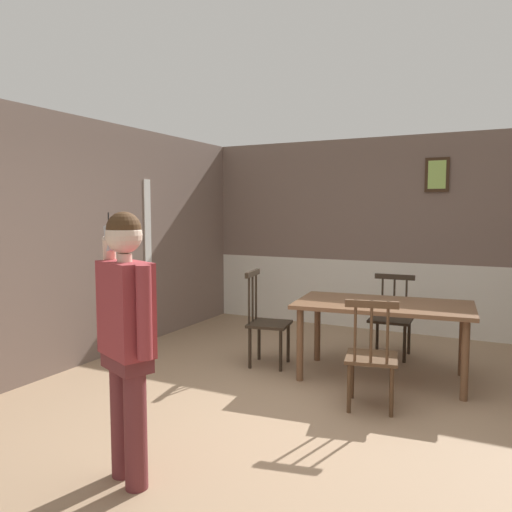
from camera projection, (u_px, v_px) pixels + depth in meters
ground_plane at (309, 414)px, 4.25m from camera, size 7.25×7.25×0.00m
room_back_partition at (394, 239)px, 7.07m from camera, size 5.58×0.17×2.72m
room_left_partition at (65, 243)px, 5.39m from camera, size 0.13×6.59×2.72m
dining_table at (383, 312)px, 5.10m from camera, size 1.82×1.11×0.78m
chair_near_window at (266, 321)px, 5.55m from camera, size 0.49×0.49×1.05m
chair_by_doorway at (391, 317)px, 5.91m from camera, size 0.49×0.49×0.94m
chair_at_table_head at (371, 356)px, 4.32m from camera, size 0.51×0.51×0.97m
person_figure at (127, 330)px, 3.10m from camera, size 0.52×0.35×1.70m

